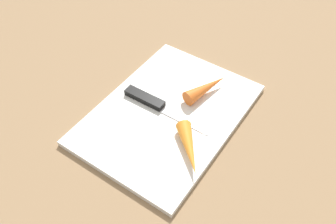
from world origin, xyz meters
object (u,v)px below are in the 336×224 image
(knife, at_px, (149,102))
(carrot_short, at_px, (206,88))
(cutting_board, at_px, (168,114))
(carrot_long, at_px, (189,148))

(knife, xyz_separation_m, carrot_short, (-0.09, 0.08, 0.01))
(cutting_board, distance_m, carrot_short, 0.10)
(cutting_board, xyz_separation_m, knife, (0.00, -0.05, 0.01))
(knife, relative_size, carrot_short, 1.91)
(cutting_board, height_order, carrot_long, carrot_long)
(cutting_board, distance_m, carrot_long, 0.11)
(cutting_board, xyz_separation_m, carrot_long, (0.06, 0.09, 0.02))
(carrot_short, bearing_deg, carrot_long, -143.06)
(knife, height_order, carrot_short, carrot_short)
(carrot_short, height_order, carrot_long, same)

